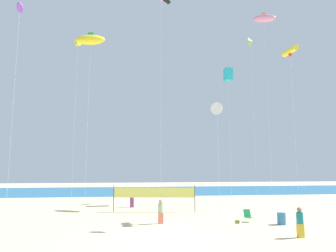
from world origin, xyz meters
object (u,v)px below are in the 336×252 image
at_px(trash_barrel, 282,219).
at_px(kite_yellow_inflatable, 91,40).
at_px(beachgoer_sage_shirt, 161,211).
at_px(beach_handbag, 237,222).
at_px(kite_violet_inflatable, 20,8).
at_px(kite_lime_delta, 251,42).
at_px(kite_pink_inflatable, 264,19).
at_px(kite_white_delta, 217,109).
at_px(beachgoer_plum_shirt, 132,198).
at_px(kite_yellow_tube, 290,52).
at_px(folding_beach_chair, 248,215).
at_px(kite_cyan_box, 228,75).
at_px(beachgoer_teal_shirt, 300,221).
at_px(kite_yellow_box, 78,43).
at_px(volleyball_net, 154,194).

bearing_deg(trash_barrel, kite_yellow_inflatable, 154.10).
distance_m(beachgoer_sage_shirt, trash_barrel, 8.68).
bearing_deg(beach_handbag, kite_violet_inflatable, 172.00).
height_order(kite_violet_inflatable, kite_lime_delta, kite_lime_delta).
xyz_separation_m(beachgoer_sage_shirt, kite_pink_inflatable, (13.10, 9.48, 20.53)).
distance_m(kite_yellow_inflatable, kite_white_delta, 14.87).
xyz_separation_m(kite_yellow_inflatable, kite_white_delta, (10.34, -7.17, -7.92)).
xyz_separation_m(beachgoer_plum_shirt, kite_yellow_tube, (13.64, -7.60, 13.19)).
xyz_separation_m(beachgoer_sage_shirt, kite_white_delta, (4.03, -1.32, 7.38)).
distance_m(beachgoer_plum_shirt, kite_pink_inflatable, 25.51).
bearing_deg(folding_beach_chair, kite_cyan_box, 41.46).
relative_size(beachgoer_sage_shirt, kite_yellow_inflatable, 0.10).
bearing_deg(kite_cyan_box, beach_handbag, -106.89).
relative_size(trash_barrel, kite_lime_delta, 0.04).
relative_size(kite_yellow_inflatable, kite_lime_delta, 0.80).
bearing_deg(kite_pink_inflatable, folding_beach_chair, -124.53).
bearing_deg(beachgoer_teal_shirt, kite_yellow_box, -161.01).
bearing_deg(kite_cyan_box, beachgoer_sage_shirt, -127.80).
distance_m(beachgoer_teal_shirt, kite_white_delta, 9.13).
distance_m(kite_yellow_inflatable, kite_yellow_tube, 18.50).
relative_size(kite_yellow_inflatable, kite_cyan_box, 1.06).
xyz_separation_m(trash_barrel, volleyball_net, (-8.63, 7.07, 1.22)).
distance_m(beach_handbag, kite_lime_delta, 26.32).
height_order(kite_white_delta, kite_lime_delta, kite_lime_delta).
xyz_separation_m(folding_beach_chair, volleyball_net, (-6.66, 5.71, 1.16)).
bearing_deg(kite_yellow_box, kite_lime_delta, 2.11).
xyz_separation_m(kite_yellow_tube, kite_lime_delta, (1.77, 12.67, 6.34)).
height_order(beachgoer_sage_shirt, trash_barrel, beachgoer_sage_shirt).
relative_size(beachgoer_plum_shirt, beachgoer_teal_shirt, 1.04).
height_order(beachgoer_plum_shirt, kite_yellow_box, kite_yellow_box).
height_order(kite_pink_inflatable, kite_yellow_inflatable, kite_pink_inflatable).
height_order(volleyball_net, kite_violet_inflatable, kite_violet_inflatable).
xyz_separation_m(kite_pink_inflatable, kite_violet_inflatable, (-24.52, -7.69, -4.55)).
xyz_separation_m(trash_barrel, kite_yellow_box, (-17.46, 14.68, 18.55)).
height_order(beachgoer_teal_shirt, volleyball_net, volleyball_net).
relative_size(trash_barrel, kite_cyan_box, 0.05).
relative_size(kite_yellow_box, kite_violet_inflatable, 1.12).
bearing_deg(kite_yellow_inflatable, beachgoer_sage_shirt, -42.85).
distance_m(trash_barrel, kite_yellow_tube, 14.34).
bearing_deg(beachgoer_plum_shirt, kite_yellow_box, 146.29).
height_order(beach_handbag, kite_cyan_box, kite_cyan_box).
bearing_deg(volleyball_net, beachgoer_teal_shirt, -54.60).
bearing_deg(kite_cyan_box, kite_white_delta, -111.79).
bearing_deg(kite_violet_inflatable, trash_barrel, -8.98).
bearing_deg(kite_yellow_box, beachgoer_teal_shirt, -48.18).
xyz_separation_m(beachgoer_plum_shirt, folding_beach_chair, (8.67, -9.07, -0.49)).
relative_size(beachgoer_teal_shirt, kite_violet_inflatable, 0.10).
distance_m(trash_barrel, kite_lime_delta, 25.81).
distance_m(beachgoer_plum_shirt, kite_yellow_box, 19.71).
bearing_deg(kite_yellow_tube, kite_lime_delta, 82.03).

